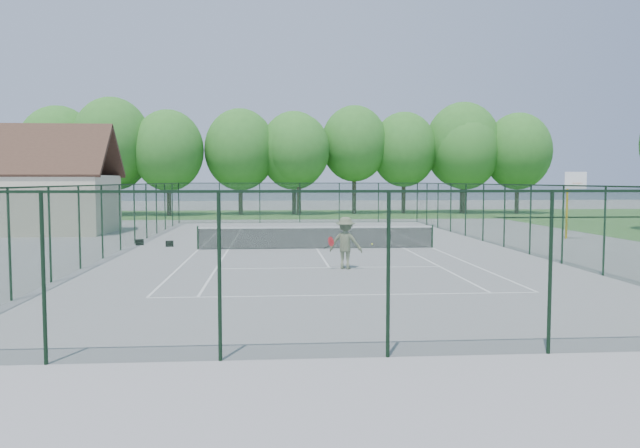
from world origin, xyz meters
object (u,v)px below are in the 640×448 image
Objects in this scene: basketball_goal at (572,192)px; sports_bag_a at (140,242)px; tennis_player at (346,243)px; tennis_net at (317,236)px.

basketball_goal is 22.85m from sports_bag_a.
tennis_net is at bearing 94.80° from tennis_player.
sports_bag_a is 0.19× the size of tennis_player.
basketball_goal is at bearing -21.03° from sports_bag_a.
basketball_goal is at bearing 14.29° from tennis_net.
tennis_net is 14.66m from basketball_goal.
sports_bag_a is (-22.69, -1.33, -2.42)m from basketball_goal.
basketball_goal reaches higher than tennis_net.
tennis_player is at bearing -142.66° from basketball_goal.
tennis_player is (0.56, -6.72, 0.36)m from tennis_net.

